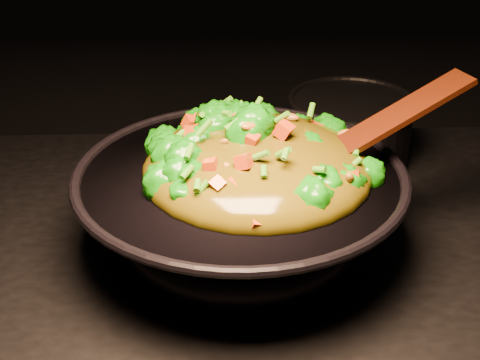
{
  "coord_description": "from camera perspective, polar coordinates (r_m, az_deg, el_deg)",
  "views": [
    {
      "loc": [
        -0.14,
        -0.72,
        1.45
      ],
      "look_at": [
        -0.1,
        0.06,
        1.01
      ],
      "focal_mm": 50.0,
      "sensor_mm": 36.0,
      "label": 1
    }
  ],
  "objects": [
    {
      "name": "wok",
      "position": [
        0.92,
        0.03,
        -2.8
      ],
      "size": [
        0.54,
        0.54,
        0.12
      ],
      "primitive_type": null,
      "rotation": [
        0.0,
        0.0,
        -0.3
      ],
      "color": "black",
      "rests_on": "stovetop"
    },
    {
      "name": "spatula",
      "position": [
        0.91,
        11.19,
        4.15
      ],
      "size": [
        0.29,
        0.14,
        0.12
      ],
      "primitive_type": "cube",
      "rotation": [
        0.0,
        -0.38,
        0.33
      ],
      "color": "#3D1109",
      "rests_on": "wok"
    },
    {
      "name": "stir_fry",
      "position": [
        0.87,
        1.5,
        3.68
      ],
      "size": [
        0.38,
        0.38,
        0.11
      ],
      "primitive_type": null,
      "rotation": [
        0.0,
        0.0,
        0.29
      ],
      "color": "#167E09",
      "rests_on": "wok"
    },
    {
      "name": "back_pot",
      "position": [
        1.18,
        9.34,
        4.27
      ],
      "size": [
        0.27,
        0.27,
        0.12
      ],
      "primitive_type": "cylinder",
      "rotation": [
        0.0,
        0.0,
        0.39
      ],
      "color": "black",
      "rests_on": "stovetop"
    }
  ]
}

